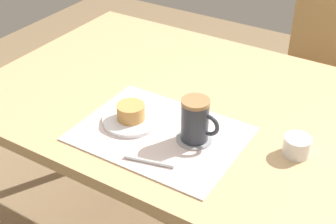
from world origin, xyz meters
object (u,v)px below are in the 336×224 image
(pastry_plate, at_px, (131,120))
(sugar_bowl, at_px, (297,146))
(coffee_mug, at_px, (196,120))
(pastry, at_px, (131,112))
(dining_table, at_px, (200,120))
(wooden_chair, at_px, (321,72))

(pastry_plate, height_order, sugar_bowl, sugar_bowl)
(coffee_mug, xyz_separation_m, sugar_bowl, (0.24, 0.09, -0.04))
(pastry_plate, relative_size, sugar_bowl, 2.29)
(pastry, relative_size, coffee_mug, 0.66)
(pastry_plate, distance_m, sugar_bowl, 0.45)
(sugar_bowl, bearing_deg, dining_table, 164.26)
(wooden_chair, distance_m, sugar_bowl, 0.94)
(pastry, bearing_deg, pastry_plate, 0.00)
(pastry_plate, xyz_separation_m, sugar_bowl, (0.44, 0.11, 0.02))
(dining_table, height_order, sugar_bowl, sugar_bowl)
(wooden_chair, distance_m, pastry, 1.07)
(pastry_plate, bearing_deg, coffee_mug, 5.77)
(dining_table, bearing_deg, sugar_bowl, -15.74)
(wooden_chair, height_order, sugar_bowl, wooden_chair)
(coffee_mug, relative_size, sugar_bowl, 1.69)
(wooden_chair, bearing_deg, sugar_bowl, 102.61)
(dining_table, relative_size, wooden_chair, 1.54)
(sugar_bowl, bearing_deg, pastry, -166.14)
(pastry_plate, relative_size, pastry, 2.05)
(dining_table, xyz_separation_m, coffee_mug, (0.08, -0.18, 0.14))
(wooden_chair, bearing_deg, pastry, 76.98)
(dining_table, distance_m, wooden_chair, 0.83)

